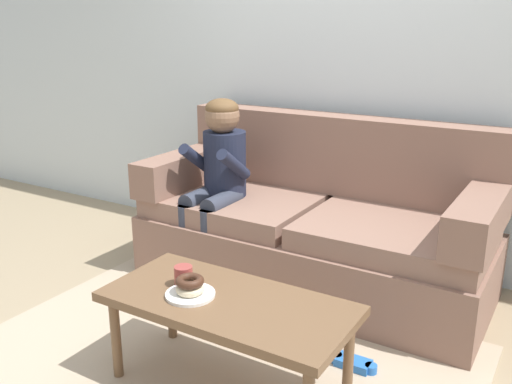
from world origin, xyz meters
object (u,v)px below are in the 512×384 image
Objects in this scene: person_child at (218,171)px; toy_controller at (353,364)px; couch at (316,227)px; mug at (184,276)px; donut at (190,289)px; coffee_table at (228,309)px.

toy_controller is at bearing -25.46° from person_child.
couch reaches higher than mug.
donut is 0.85m from toy_controller.
mug is (0.47, -0.94, -0.19)m from person_child.
coffee_table is at bearing -53.25° from person_child.
person_child reaches higher than donut.
person_child is 1.16m from donut.
couch reaches higher than coffee_table.
coffee_table is at bearing -83.14° from couch.
donut reaches higher than coffee_table.
donut reaches higher than toy_controller.
coffee_table is 11.74× the size of mug.
donut is 1.33× the size of mug.
person_child is 1.07m from mug.
mug is 0.89m from toy_controller.
person_child is 12.24× the size of mug.
coffee_table is at bearing -1.24° from mug.
donut is 0.10m from mug.
donut is at bearing -60.98° from person_child.
couch is 0.98m from toy_controller.
coffee_table is 0.25m from mug.
mug is at bearing 143.19° from donut.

